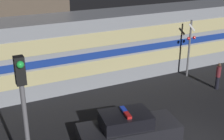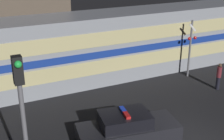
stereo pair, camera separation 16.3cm
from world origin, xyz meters
The scene contains 6 objects.
train centered at (-0.35, 8.79, 2.16)m, with size 23.15×3.10×4.33m.
police_car centered at (-2.32, 1.55, 0.54)m, with size 4.76×2.44×1.46m.
pedestrian centered at (5.29, 3.91, 0.86)m, with size 0.28×0.28×1.68m.
crossing_signal_near centered at (5.02, 6.39, 2.13)m, with size 0.68×0.30×3.85m.
traffic_light_corner centered at (-6.94, 0.17, 3.31)m, with size 0.30×0.46×5.06m.
building_left centered at (-4.02, 17.00, 4.11)m, with size 6.88×6.46×8.22m.
Camera 2 is at (-8.24, -8.97, 8.00)m, focal length 50.00 mm.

